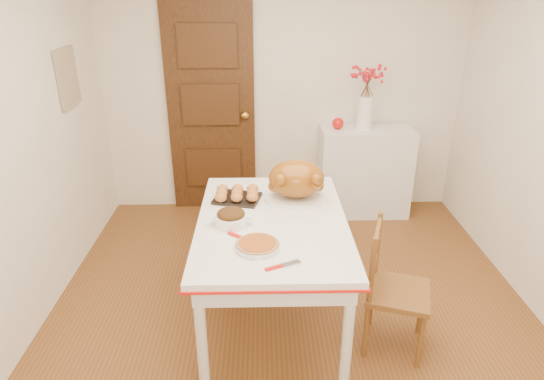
{
  "coord_description": "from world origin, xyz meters",
  "views": [
    {
      "loc": [
        -0.2,
        -2.53,
        2.18
      ],
      "look_at": [
        -0.14,
        0.09,
        1.01
      ],
      "focal_mm": 30.71,
      "sensor_mm": 36.0,
      "label": 1
    }
  ],
  "objects_px": {
    "chair_oak": "(399,289)",
    "pumpkin_pie": "(257,244)",
    "kitchen_table": "(272,275)",
    "sideboard": "(364,172)",
    "turkey_platter": "(296,181)"
  },
  "relations": [
    {
      "from": "chair_oak",
      "to": "pumpkin_pie",
      "type": "bearing_deg",
      "value": 117.7
    },
    {
      "from": "kitchen_table",
      "to": "pumpkin_pie",
      "type": "height_order",
      "value": "pumpkin_pie"
    },
    {
      "from": "kitchen_table",
      "to": "pumpkin_pie",
      "type": "relative_size",
      "value": 5.67
    },
    {
      "from": "sideboard",
      "to": "chair_oak",
      "type": "bearing_deg",
      "value": -95.27
    },
    {
      "from": "kitchen_table",
      "to": "chair_oak",
      "type": "xyz_separation_m",
      "value": [
        0.79,
        -0.2,
        0.02
      ]
    },
    {
      "from": "kitchen_table",
      "to": "turkey_platter",
      "type": "bearing_deg",
      "value": 59.73
    },
    {
      "from": "kitchen_table",
      "to": "chair_oak",
      "type": "height_order",
      "value": "chair_oak"
    },
    {
      "from": "sideboard",
      "to": "kitchen_table",
      "type": "distance_m",
      "value": 1.99
    },
    {
      "from": "pumpkin_pie",
      "to": "sideboard",
      "type": "bearing_deg",
      "value": 63.11
    },
    {
      "from": "kitchen_table",
      "to": "sideboard",
      "type": "bearing_deg",
      "value": 60.97
    },
    {
      "from": "chair_oak",
      "to": "pumpkin_pie",
      "type": "relative_size",
      "value": 3.53
    },
    {
      "from": "turkey_platter",
      "to": "pumpkin_pie",
      "type": "distance_m",
      "value": 0.69
    },
    {
      "from": "chair_oak",
      "to": "sideboard",
      "type": "bearing_deg",
      "value": 13.03
    },
    {
      "from": "sideboard",
      "to": "chair_oak",
      "type": "height_order",
      "value": "sideboard"
    },
    {
      "from": "kitchen_table",
      "to": "chair_oak",
      "type": "bearing_deg",
      "value": -14.1
    }
  ]
}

